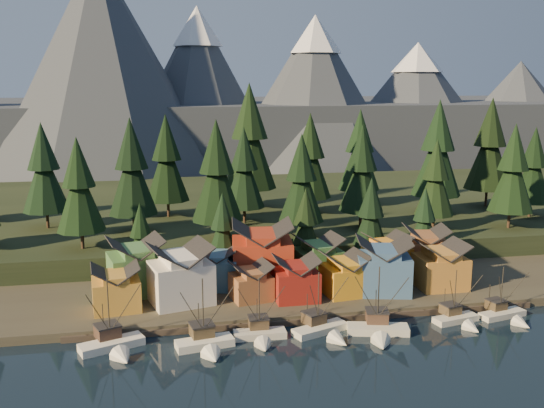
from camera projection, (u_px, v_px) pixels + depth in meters
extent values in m
plane|color=black|center=(338.00, 364.00, 86.56)|extent=(500.00, 500.00, 0.00)
cube|color=#383329|center=(281.00, 273.00, 124.92)|extent=(400.00, 50.00, 1.50)
cube|color=black|center=(246.00, 212.00, 172.60)|extent=(420.00, 100.00, 6.00)
cube|color=#493E34|center=(310.00, 317.00, 102.34)|extent=(80.00, 4.00, 1.00)
cube|color=#424755|center=(204.00, 130.00, 314.62)|extent=(560.00, 160.00, 30.00)
cone|color=#424755|center=(101.00, 68.00, 242.62)|extent=(100.00, 100.00, 90.00)
cone|color=#424755|center=(199.00, 90.00, 269.10)|extent=(80.00, 80.00, 72.00)
cone|color=white|center=(197.00, 26.00, 263.67)|extent=(22.40, 22.40, 17.28)
cone|color=#424755|center=(314.00, 95.00, 267.16)|extent=(84.00, 84.00, 68.00)
cone|color=white|center=(315.00, 34.00, 262.03)|extent=(23.52, 23.52, 16.32)
cone|color=#424755|center=(415.00, 104.00, 293.68)|extent=(92.00, 92.00, 58.00)
cone|color=white|center=(418.00, 57.00, 289.31)|extent=(25.76, 25.76, 13.92)
cone|color=#424755|center=(517.00, 110.00, 313.23)|extent=(88.00, 88.00, 50.00)
cube|color=white|center=(112.00, 346.00, 91.56)|extent=(10.09, 6.52, 1.71)
cone|color=white|center=(123.00, 359.00, 87.22)|extent=(4.19, 4.23, 3.20)
cube|color=black|center=(112.00, 350.00, 91.69)|extent=(10.33, 6.66, 0.37)
cube|color=#473125|center=(108.00, 332.00, 92.69)|extent=(4.36, 4.24, 1.92)
cube|color=#282626|center=(107.00, 325.00, 92.47)|extent=(4.64, 4.52, 0.21)
cylinder|color=black|center=(109.00, 310.00, 90.94)|extent=(0.19, 0.19, 9.61)
cylinder|color=black|center=(103.00, 318.00, 94.03)|extent=(0.15, 0.15, 4.70)
cube|color=white|center=(205.00, 345.00, 92.05)|extent=(9.15, 4.68, 1.69)
cone|color=white|center=(213.00, 358.00, 87.67)|extent=(3.66, 3.50, 3.18)
cube|color=black|center=(205.00, 348.00, 92.17)|extent=(9.37, 4.77, 0.37)
cube|color=brown|center=(202.00, 330.00, 93.18)|extent=(3.90, 3.73, 1.91)
cube|color=#282626|center=(202.00, 324.00, 92.97)|extent=(4.15, 3.98, 0.21)
cylinder|color=black|center=(203.00, 309.00, 91.43)|extent=(0.19, 0.19, 9.53)
cylinder|color=black|center=(199.00, 317.00, 94.54)|extent=(0.15, 0.15, 4.66)
cube|color=beige|center=(260.00, 335.00, 95.48)|extent=(8.30, 3.07, 1.53)
cone|color=beige|center=(264.00, 347.00, 91.11)|extent=(2.93, 2.88, 2.86)
cube|color=black|center=(260.00, 339.00, 95.59)|extent=(8.50, 3.12, 0.33)
cube|color=#4F3E2A|center=(258.00, 323.00, 96.64)|extent=(3.12, 2.94, 1.72)
cube|color=#282626|center=(258.00, 317.00, 96.45)|extent=(3.32, 3.13, 0.19)
cylinder|color=black|center=(259.00, 304.00, 94.97)|extent=(0.17, 0.17, 8.58)
cylinder|color=black|center=(257.00, 311.00, 98.03)|extent=(0.13, 0.13, 4.20)
cube|color=silver|center=(320.00, 330.00, 97.32)|extent=(9.77, 6.14, 1.57)
cone|color=silver|center=(340.00, 342.00, 93.07)|extent=(3.91, 4.04, 2.95)
cube|color=black|center=(320.00, 334.00, 97.44)|extent=(10.00, 6.27, 0.34)
cube|color=#4C3B28|center=(314.00, 318.00, 98.43)|extent=(4.00, 3.89, 1.77)
cube|color=#282626|center=(314.00, 312.00, 98.24)|extent=(4.26, 4.15, 0.20)
cylinder|color=black|center=(319.00, 299.00, 96.77)|extent=(0.18, 0.18, 8.85)
cylinder|color=black|center=(307.00, 306.00, 99.77)|extent=(0.14, 0.14, 4.33)
cube|color=beige|center=(378.00, 331.00, 97.15)|extent=(10.20, 5.46, 1.73)
cone|color=beige|center=(382.00, 345.00, 91.94)|extent=(3.93, 3.99, 3.24)
cube|color=black|center=(378.00, 334.00, 97.28)|extent=(10.44, 5.57, 0.38)
cube|color=#4E372A|center=(377.00, 317.00, 98.56)|extent=(4.12, 3.97, 1.94)
cube|color=#282626|center=(377.00, 310.00, 98.34)|extent=(4.39, 4.23, 0.22)
cylinder|color=black|center=(379.00, 296.00, 96.61)|extent=(0.19, 0.19, 9.71)
cylinder|color=black|center=(376.00, 303.00, 100.23)|extent=(0.15, 0.15, 4.75)
cube|color=beige|center=(456.00, 320.00, 101.69)|extent=(8.23, 4.26, 1.42)
cone|color=beige|center=(473.00, 329.00, 97.81)|extent=(3.16, 3.18, 2.65)
cube|color=black|center=(455.00, 323.00, 101.80)|extent=(8.42, 4.35, 0.31)
cube|color=brown|center=(450.00, 309.00, 102.71)|extent=(3.33, 3.19, 1.59)
cube|color=#282626|center=(451.00, 304.00, 102.54)|extent=(3.54, 3.41, 0.18)
cylinder|color=black|center=(455.00, 293.00, 101.20)|extent=(0.16, 0.16, 7.96)
cylinder|color=black|center=(445.00, 299.00, 103.93)|extent=(0.12, 0.12, 3.89)
cube|color=beige|center=(502.00, 315.00, 103.74)|extent=(8.78, 4.42, 1.40)
cone|color=beige|center=(523.00, 325.00, 99.60)|extent=(3.19, 3.38, 2.62)
cube|color=black|center=(502.00, 318.00, 103.84)|extent=(8.98, 4.51, 0.31)
cube|color=#4B3C28|center=(496.00, 305.00, 104.85)|extent=(3.31, 3.18, 1.57)
cube|color=#282626|center=(497.00, 300.00, 104.67)|extent=(3.52, 3.38, 0.17)
cylinder|color=black|center=(502.00, 289.00, 103.29)|extent=(0.16, 0.16, 7.86)
cylinder|color=black|center=(489.00, 295.00, 106.17)|extent=(0.12, 0.12, 3.84)
cube|color=gold|center=(116.00, 294.00, 102.70)|extent=(8.56, 7.72, 5.35)
cube|color=gold|center=(115.00, 276.00, 102.06)|extent=(5.07, 7.15, 1.09)
cube|color=white|center=(180.00, 282.00, 106.02)|extent=(12.06, 11.26, 7.31)
cube|color=white|center=(180.00, 258.00, 105.16)|extent=(7.61, 9.94, 1.42)
cube|color=brown|center=(251.00, 287.00, 107.79)|extent=(7.71, 7.36, 4.46)
cube|color=brown|center=(251.00, 272.00, 107.26)|extent=(4.73, 6.68, 0.94)
cube|color=maroon|center=(296.00, 285.00, 107.56)|extent=(7.60, 6.71, 5.36)
cube|color=maroon|center=(296.00, 267.00, 106.92)|extent=(4.19, 6.57, 1.07)
cube|color=orange|center=(344.00, 280.00, 110.40)|extent=(8.17, 8.17, 5.23)
cube|color=orange|center=(345.00, 263.00, 109.78)|extent=(4.88, 7.62, 1.03)
cube|color=#385A85|center=(383.00, 273.00, 111.19)|extent=(11.09, 9.97, 7.03)
cube|color=#385A85|center=(384.00, 252.00, 110.37)|extent=(6.88, 8.85, 1.34)
cube|color=#C17F31|center=(440.00, 272.00, 113.92)|extent=(8.82, 7.75, 6.00)
cube|color=#C17F31|center=(441.00, 253.00, 113.21)|extent=(4.89, 7.54, 1.23)
cube|color=#457640|center=(137.00, 274.00, 110.59)|extent=(11.10, 10.32, 7.35)
cube|color=#457640|center=(135.00, 251.00, 109.73)|extent=(6.92, 9.19, 1.33)
cube|color=#386586|center=(219.00, 273.00, 113.62)|extent=(8.31, 7.97, 5.72)
cube|color=#386586|center=(219.00, 256.00, 112.95)|extent=(5.18, 7.16, 0.99)
cube|color=#9E2D18|center=(262.00, 262.00, 116.14)|extent=(12.22, 10.74, 8.42)
cube|color=#9E2D18|center=(262.00, 236.00, 115.15)|extent=(7.18, 9.98, 1.58)
cube|color=#3E723E|center=(318.00, 264.00, 118.61)|extent=(9.31, 8.00, 6.01)
cube|color=#3E723E|center=(318.00, 246.00, 117.89)|extent=(5.49, 7.39, 1.20)
cube|color=orange|center=(387.00, 262.00, 119.54)|extent=(8.80, 8.03, 6.19)
cube|color=orange|center=(387.00, 244.00, 118.82)|extent=(5.23, 7.44, 1.12)
cube|color=brown|center=(425.00, 256.00, 123.16)|extent=(9.65, 9.24, 6.74)
cube|color=brown|center=(426.00, 237.00, 122.38)|extent=(5.96, 8.36, 1.17)
cylinder|color=#332319|center=(48.00, 219.00, 141.19)|extent=(0.70, 0.70, 4.34)
cone|color=black|center=(45.00, 179.00, 139.32)|extent=(10.61, 10.61, 14.95)
cone|color=black|center=(42.00, 146.00, 137.79)|extent=(7.23, 7.23, 10.85)
cylinder|color=#332319|center=(82.00, 239.00, 123.81)|extent=(0.70, 0.70, 4.04)
cone|color=black|center=(80.00, 197.00, 122.07)|extent=(9.87, 9.87, 13.91)
cone|color=black|center=(77.00, 162.00, 120.65)|extent=(6.73, 6.73, 10.10)
cylinder|color=#332319|center=(134.00, 222.00, 137.15)|extent=(0.70, 0.70, 4.58)
cone|color=black|center=(132.00, 179.00, 135.18)|extent=(11.19, 11.19, 15.76)
cone|color=black|center=(130.00, 143.00, 133.57)|extent=(7.63, 7.63, 11.44)
cylinder|color=#332319|center=(168.00, 208.00, 153.06)|extent=(0.70, 0.70, 4.55)
cone|color=black|center=(167.00, 169.00, 151.11)|extent=(11.11, 11.11, 15.66)
cone|color=black|center=(166.00, 137.00, 149.51)|extent=(7.58, 7.58, 11.36)
cylinder|color=#332319|center=(218.00, 229.00, 130.84)|extent=(0.70, 0.70, 4.57)
cone|color=black|center=(217.00, 184.00, 128.87)|extent=(11.18, 11.18, 15.75)
cone|color=black|center=(216.00, 146.00, 127.26)|extent=(7.62, 7.62, 11.43)
cylinder|color=#332319|center=(244.00, 214.00, 146.80)|extent=(0.70, 0.70, 4.07)
cone|color=black|center=(244.00, 178.00, 145.05)|extent=(9.95, 9.95, 14.02)
cone|color=black|center=(244.00, 148.00, 143.61)|extent=(6.79, 6.79, 10.18)
cylinder|color=#332319|center=(301.00, 229.00, 132.28)|extent=(0.70, 0.70, 4.02)
cone|color=black|center=(301.00, 190.00, 130.55)|extent=(9.82, 9.82, 13.84)
cone|color=black|center=(302.00, 157.00, 129.14)|extent=(6.70, 6.70, 10.04)
cylinder|color=#332319|center=(309.00, 205.00, 156.80)|extent=(0.70, 0.70, 4.57)
cone|color=black|center=(310.00, 167.00, 154.84)|extent=(11.17, 11.17, 15.74)
cone|color=black|center=(310.00, 135.00, 153.23)|extent=(7.62, 7.62, 11.42)
cylinder|color=#332319|center=(360.00, 218.00, 141.95)|extent=(0.70, 0.70, 4.24)
cone|color=black|center=(361.00, 180.00, 140.12)|extent=(10.36, 10.36, 14.61)
cone|color=black|center=(362.00, 147.00, 138.63)|extent=(7.07, 7.07, 10.60)
cylinder|color=#332319|center=(358.00, 197.00, 167.45)|extent=(0.70, 0.70, 4.65)
cone|color=black|center=(359.00, 161.00, 165.45)|extent=(11.36, 11.36, 16.00)
cone|color=black|center=(360.00, 130.00, 163.81)|extent=(7.74, 7.74, 11.62)
cylinder|color=#332319|center=(433.00, 221.00, 140.14)|extent=(0.70, 0.70, 3.68)
cone|color=black|center=(435.00, 188.00, 138.55)|extent=(9.00, 9.00, 12.68)
cone|color=black|center=(437.00, 159.00, 137.25)|extent=(6.14, 6.14, 9.21)
cylinder|color=#332319|center=(435.00, 204.00, 156.87)|extent=(0.70, 0.70, 5.16)
cone|color=black|center=(437.00, 161.00, 154.65)|extent=(12.60, 12.60, 17.76)
cone|color=black|center=(439.00, 125.00, 152.83)|extent=(8.59, 8.59, 12.89)
cylinder|color=#332319|center=(509.00, 219.00, 141.47)|extent=(0.70, 0.70, 4.28)
cone|color=black|center=(512.00, 180.00, 139.62)|extent=(10.47, 10.47, 14.75)
cone|color=black|center=(515.00, 147.00, 138.11)|extent=(7.14, 7.14, 10.71)
cylinder|color=#332319|center=(486.00, 197.00, 165.95)|extent=(0.70, 0.70, 5.20)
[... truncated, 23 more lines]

